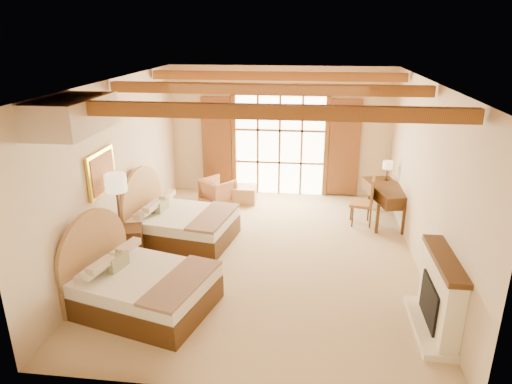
# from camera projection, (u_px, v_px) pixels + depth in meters

# --- Properties ---
(floor) EXTENTS (7.00, 7.00, 0.00)m
(floor) POSITION_uv_depth(u_px,v_px,m) (266.00, 254.00, 8.63)
(floor) COLOR tan
(floor) RESTS_ON ground
(wall_back) EXTENTS (5.50, 0.00, 5.50)m
(wall_back) POSITION_uv_depth(u_px,v_px,m) (280.00, 132.00, 11.36)
(wall_back) COLOR beige
(wall_back) RESTS_ON ground
(wall_left) EXTENTS (0.00, 7.00, 7.00)m
(wall_left) POSITION_uv_depth(u_px,v_px,m) (118.00, 168.00, 8.40)
(wall_left) COLOR beige
(wall_left) RESTS_ON ground
(wall_right) EXTENTS (0.00, 7.00, 7.00)m
(wall_right) POSITION_uv_depth(u_px,v_px,m) (426.00, 179.00, 7.78)
(wall_right) COLOR beige
(wall_right) RESTS_ON ground
(ceiling) EXTENTS (7.00, 7.00, 0.00)m
(ceiling) POSITION_uv_depth(u_px,v_px,m) (267.00, 82.00, 7.55)
(ceiling) COLOR #AF6835
(ceiling) RESTS_ON ground
(ceiling_beams) EXTENTS (5.39, 4.60, 0.18)m
(ceiling_beams) POSITION_uv_depth(u_px,v_px,m) (267.00, 89.00, 7.59)
(ceiling_beams) COLOR #8E591F
(ceiling_beams) RESTS_ON ceiling
(french_doors) EXTENTS (3.95, 0.08, 2.60)m
(french_doors) POSITION_uv_depth(u_px,v_px,m) (280.00, 146.00, 11.42)
(french_doors) COLOR white
(french_doors) RESTS_ON ground
(fireplace) EXTENTS (0.46, 1.40, 1.16)m
(fireplace) POSITION_uv_depth(u_px,v_px,m) (438.00, 299.00, 6.30)
(fireplace) COLOR beige
(fireplace) RESTS_ON ground
(painting) EXTENTS (0.06, 0.95, 0.75)m
(painting) POSITION_uv_depth(u_px,v_px,m) (102.00, 173.00, 7.64)
(painting) COLOR yellow
(painting) RESTS_ON wall_left
(canopy_valance) EXTENTS (0.70, 1.40, 0.45)m
(canopy_valance) POSITION_uv_depth(u_px,v_px,m) (72.00, 115.00, 6.03)
(canopy_valance) COLOR beige
(canopy_valance) RESTS_ON ceiling
(bed_near) EXTENTS (2.28, 1.91, 1.27)m
(bed_near) POSITION_uv_depth(u_px,v_px,m) (136.00, 285.00, 6.87)
(bed_near) COLOR #432610
(bed_near) RESTS_ON floor
(bed_far) EXTENTS (2.16, 1.76, 1.27)m
(bed_far) POSITION_uv_depth(u_px,v_px,m) (177.00, 222.00, 9.11)
(bed_far) COLOR #432610
(bed_far) RESTS_ON floor
(nightstand) EXTENTS (0.62, 0.62, 0.59)m
(nightstand) POSITION_uv_depth(u_px,v_px,m) (129.00, 243.00, 8.42)
(nightstand) COLOR #432610
(nightstand) RESTS_ON floor
(floor_lamp) EXTENTS (0.36, 0.36, 1.71)m
(floor_lamp) POSITION_uv_depth(u_px,v_px,m) (116.00, 189.00, 7.77)
(floor_lamp) COLOR #3E291C
(floor_lamp) RESTS_ON floor
(armchair) EXTENTS (0.97, 0.98, 0.64)m
(armchair) POSITION_uv_depth(u_px,v_px,m) (218.00, 191.00, 11.02)
(armchair) COLOR #A86C46
(armchair) RESTS_ON floor
(ottoman) EXTENTS (0.56, 0.56, 0.40)m
(ottoman) POSITION_uv_depth(u_px,v_px,m) (245.00, 194.00, 11.18)
(ottoman) COLOR #AC8046
(ottoman) RESTS_ON floor
(desk) EXTENTS (0.98, 1.60, 0.80)m
(desk) POSITION_uv_depth(u_px,v_px,m) (386.00, 202.00, 10.01)
(desk) COLOR #432610
(desk) RESTS_ON floor
(desk_chair) EXTENTS (0.55, 0.54, 1.06)m
(desk_chair) POSITION_uv_depth(u_px,v_px,m) (362.00, 210.00, 9.88)
(desk_chair) COLOR #93562C
(desk_chair) RESTS_ON floor
(desk_lamp) EXTENTS (0.22, 0.22, 0.43)m
(desk_lamp) POSITION_uv_depth(u_px,v_px,m) (388.00, 166.00, 10.20)
(desk_lamp) COLOR #3E291C
(desk_lamp) RESTS_ON desk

